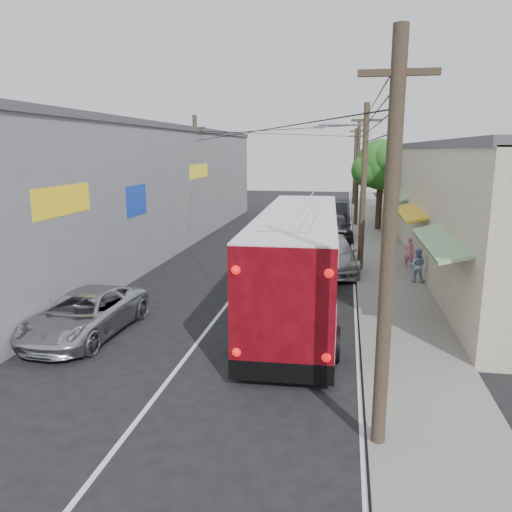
{
  "coord_description": "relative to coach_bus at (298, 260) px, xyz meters",
  "views": [
    {
      "loc": [
        4.37,
        -11.39,
        5.91
      ],
      "look_at": [
        1.07,
        7.05,
        1.87
      ],
      "focal_mm": 35.0,
      "sensor_mm": 36.0,
      "label": 1
    }
  ],
  "objects": [
    {
      "name": "sidewalk",
      "position": [
        3.76,
        13.51,
        -1.85
      ],
      "size": [
        3.0,
        80.0,
        0.12
      ],
      "primitive_type": "cube",
      "color": "slate",
      "rests_on": "ground"
    },
    {
      "name": "utility_poles",
      "position": [
        0.38,
        13.83,
        2.22
      ],
      "size": [
        11.8,
        45.28,
        8.0
      ],
      "color": "#473828",
      "rests_on": "ground"
    },
    {
      "name": "pedestrian_near",
      "position": [
        4.86,
        7.41,
        -1.05
      ],
      "size": [
        0.6,
        0.47,
        1.47
      ],
      "primitive_type": "imported",
      "rotation": [
        0.0,
        0.0,
        2.91
      ],
      "color": "pink",
      "rests_on": "sidewalk"
    },
    {
      "name": "building_right",
      "position": [
        8.24,
        15.51,
        1.24
      ],
      "size": [
        7.09,
        40.0,
        6.25
      ],
      "color": "beige",
      "rests_on": "ground"
    },
    {
      "name": "parked_car_mid",
      "position": [
        1.06,
        15.5,
        -1.1
      ],
      "size": [
        2.52,
        4.96,
        1.62
      ],
      "primitive_type": "imported",
      "rotation": [
        0.0,
        0.0,
        0.13
      ],
      "color": "#26252A",
      "rests_on": "ground"
    },
    {
      "name": "parked_suv",
      "position": [
        1.06,
        6.51,
        -1.08
      ],
      "size": [
        2.94,
        5.93,
        1.66
      ],
      "primitive_type": "imported",
      "rotation": [
        0.0,
        0.0,
        0.11
      ],
      "color": "#98989F",
      "rests_on": "ground"
    },
    {
      "name": "parked_car_far",
      "position": [
        1.06,
        25.66,
        -1.23
      ],
      "size": [
        1.55,
        4.16,
        1.36
      ],
      "primitive_type": "imported",
      "rotation": [
        0.0,
        0.0,
        0.03
      ],
      "color": "black",
      "rests_on": "ground"
    },
    {
      "name": "street_tree",
      "position": [
        4.13,
        19.52,
        2.76
      ],
      "size": [
        4.4,
        4.0,
        6.6
      ],
      "color": "#3F2B19",
      "rests_on": "ground"
    },
    {
      "name": "coach_bus",
      "position": [
        0.0,
        0.0,
        0.0
      ],
      "size": [
        3.28,
        12.9,
        3.69
      ],
      "rotation": [
        0.0,
        0.0,
        0.03
      ],
      "color": "white",
      "rests_on": "ground"
    },
    {
      "name": "jeepney",
      "position": [
        -6.48,
        -3.84,
        -1.2
      ],
      "size": [
        2.59,
        5.24,
        1.43
      ],
      "primitive_type": "imported",
      "rotation": [
        0.0,
        0.0,
        -0.04
      ],
      "color": "silver",
      "rests_on": "ground"
    },
    {
      "name": "ground",
      "position": [
        -2.74,
        -6.49,
        -1.91
      ],
      "size": [
        120.0,
        120.0,
        0.0
      ],
      "primitive_type": "plane",
      "color": "black",
      "rests_on": "ground"
    },
    {
      "name": "building_left",
      "position": [
        -11.24,
        11.5,
        1.74
      ],
      "size": [
        7.2,
        36.0,
        7.25
      ],
      "color": "gray",
      "rests_on": "ground"
    },
    {
      "name": "pedestrian_far",
      "position": [
        4.86,
        4.44,
        -1.03
      ],
      "size": [
        0.83,
        0.7,
        1.52
      ],
      "primitive_type": "imported",
      "rotation": [
        0.0,
        0.0,
        2.97
      ],
      "color": "#89A5C7",
      "rests_on": "sidewalk"
    }
  ]
}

